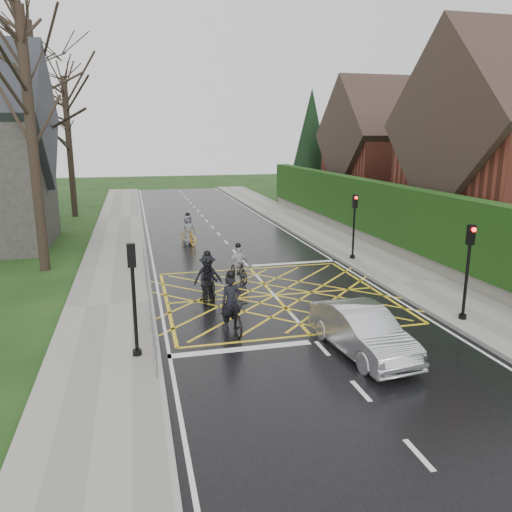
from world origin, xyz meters
name	(u,v)px	position (x,y,z in m)	size (l,w,h in m)	color
ground	(274,295)	(0.00, 0.00, 0.00)	(120.00, 120.00, 0.00)	black
road	(274,295)	(0.00, 0.00, 0.01)	(9.00, 80.00, 0.01)	black
sidewalk_right	(416,283)	(6.00, 0.00, 0.07)	(3.00, 80.00, 0.15)	gray
sidewalk_left	(109,306)	(-6.00, 0.00, 0.07)	(3.00, 80.00, 0.15)	gray
stone_wall	(385,244)	(7.75, 6.00, 0.35)	(0.50, 38.00, 0.70)	slate
hedge	(387,211)	(7.75, 6.00, 2.10)	(0.90, 38.00, 2.80)	#17350E
house_far	(395,156)	(14.75, 18.00, 4.36)	(9.80, 8.80, 10.30)	brown
conifer	(311,146)	(10.75, 26.00, 4.99)	(4.60, 4.60, 10.00)	black
tree_near	(27,85)	(-9.00, 6.00, 7.91)	(9.24, 9.24, 11.44)	black
tree_mid	(34,85)	(-10.00, 14.00, 8.63)	(10.08, 10.08, 12.48)	black
tree_far	(67,117)	(-9.30, 22.00, 7.19)	(8.40, 8.40, 10.40)	black
railing_south	(152,318)	(-4.65, -3.50, 0.78)	(0.05, 5.04, 1.03)	slate
railing_north	(145,258)	(-4.65, 4.00, 0.79)	(0.05, 6.04, 1.03)	slate
traffic_light_ne	(354,227)	(5.10, 4.20, 1.66)	(0.24, 0.31, 3.21)	black
traffic_light_se	(467,273)	(5.10, -4.20, 1.66)	(0.24, 0.31, 3.21)	black
traffic_light_sw	(134,301)	(-5.10, -4.50, 1.66)	(0.24, 0.31, 3.21)	black
cyclist_rear	(232,311)	(-2.22, -3.02, 0.62)	(0.91, 2.04, 1.92)	black
cyclist_back	(209,286)	(-2.50, -0.15, 0.61)	(1.05, 1.66, 1.62)	black
cyclist_mid	(208,281)	(-2.46, 0.34, 0.66)	(1.13, 1.91, 1.80)	black
cyclist_front	(239,268)	(-0.93, 2.14, 0.60)	(0.93, 1.68, 1.63)	black
cyclist_lead	(188,233)	(-2.13, 9.94, 0.62)	(1.21, 1.95, 1.79)	orange
car	(362,331)	(0.95, -5.52, 0.66)	(1.39, 3.98, 1.31)	silver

